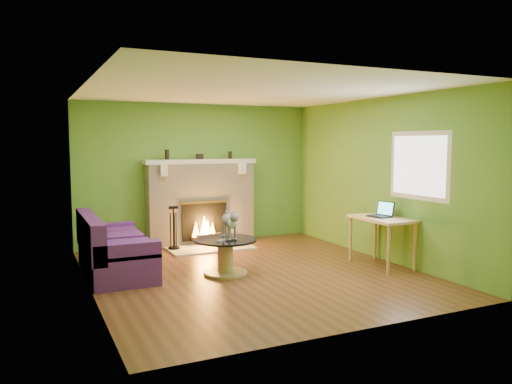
# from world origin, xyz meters

# --- Properties ---
(floor) EXTENTS (5.00, 5.00, 0.00)m
(floor) POSITION_xyz_m (0.00, 0.00, 0.00)
(floor) COLOR #522E17
(floor) RESTS_ON ground
(ceiling) EXTENTS (5.00, 5.00, 0.00)m
(ceiling) POSITION_xyz_m (0.00, 0.00, 2.60)
(ceiling) COLOR white
(ceiling) RESTS_ON wall_back
(wall_back) EXTENTS (5.00, 0.00, 5.00)m
(wall_back) POSITION_xyz_m (0.00, 2.50, 1.30)
(wall_back) COLOR #4F8A2D
(wall_back) RESTS_ON floor
(wall_front) EXTENTS (5.00, 0.00, 5.00)m
(wall_front) POSITION_xyz_m (0.00, -2.50, 1.30)
(wall_front) COLOR #4F8A2D
(wall_front) RESTS_ON floor
(wall_left) EXTENTS (0.00, 5.00, 5.00)m
(wall_left) POSITION_xyz_m (-2.25, 0.00, 1.30)
(wall_left) COLOR #4F8A2D
(wall_left) RESTS_ON floor
(wall_right) EXTENTS (0.00, 5.00, 5.00)m
(wall_right) POSITION_xyz_m (2.25, 0.00, 1.30)
(wall_right) COLOR #4F8A2D
(wall_right) RESTS_ON floor
(window_frame) EXTENTS (0.00, 1.20, 1.20)m
(window_frame) POSITION_xyz_m (2.24, -0.90, 1.55)
(window_frame) COLOR silver
(window_frame) RESTS_ON wall_right
(window_pane) EXTENTS (0.00, 1.06, 1.06)m
(window_pane) POSITION_xyz_m (2.23, -0.90, 1.55)
(window_pane) COLOR white
(window_pane) RESTS_ON wall_right
(fireplace) EXTENTS (2.10, 0.46, 1.58)m
(fireplace) POSITION_xyz_m (0.00, 2.32, 0.77)
(fireplace) COLOR beige
(fireplace) RESTS_ON floor
(hearth) EXTENTS (1.50, 0.75, 0.03)m
(hearth) POSITION_xyz_m (0.00, 1.80, 0.01)
(hearth) COLOR beige
(hearth) RESTS_ON floor
(mantel) EXTENTS (2.10, 0.28, 0.08)m
(mantel) POSITION_xyz_m (0.00, 2.30, 1.54)
(mantel) COLOR silver
(mantel) RESTS_ON fireplace
(sofa) EXTENTS (0.88, 1.91, 0.86)m
(sofa) POSITION_xyz_m (-1.86, 0.83, 0.33)
(sofa) COLOR #4C1B68
(sofa) RESTS_ON floor
(coffee_table) EXTENTS (0.90, 0.90, 0.51)m
(coffee_table) POSITION_xyz_m (-0.39, 0.10, 0.29)
(coffee_table) COLOR tan
(coffee_table) RESTS_ON floor
(desk) EXTENTS (0.59, 1.01, 0.75)m
(desk) POSITION_xyz_m (1.95, -0.47, 0.66)
(desk) COLOR tan
(desk) RESTS_ON floor
(cat) EXTENTS (0.31, 0.68, 0.41)m
(cat) POSITION_xyz_m (-0.31, 0.15, 0.71)
(cat) COLOR slate
(cat) RESTS_ON coffee_table
(remote_silver) EXTENTS (0.17, 0.13, 0.02)m
(remote_silver) POSITION_xyz_m (-0.49, -0.02, 0.52)
(remote_silver) COLOR gray
(remote_silver) RESTS_ON coffee_table
(remote_black) EXTENTS (0.17, 0.08, 0.02)m
(remote_black) POSITION_xyz_m (-0.37, -0.08, 0.52)
(remote_black) COLOR black
(remote_black) RESTS_ON coffee_table
(laptop) EXTENTS (0.33, 0.36, 0.24)m
(laptop) POSITION_xyz_m (1.93, -0.42, 0.87)
(laptop) COLOR black
(laptop) RESTS_ON desk
(fire_tools) EXTENTS (0.20, 0.20, 0.76)m
(fire_tools) POSITION_xyz_m (-0.63, 1.95, 0.41)
(fire_tools) COLOR black
(fire_tools) RESTS_ON hearth
(mantel_vase_left) EXTENTS (0.08, 0.08, 0.18)m
(mantel_vase_left) POSITION_xyz_m (-0.63, 2.33, 1.67)
(mantel_vase_left) COLOR black
(mantel_vase_left) RESTS_ON mantel
(mantel_vase_right) EXTENTS (0.07, 0.07, 0.14)m
(mantel_vase_right) POSITION_xyz_m (0.59, 2.33, 1.65)
(mantel_vase_right) COLOR black
(mantel_vase_right) RESTS_ON mantel
(mantel_box) EXTENTS (0.12, 0.08, 0.10)m
(mantel_box) POSITION_xyz_m (-0.01, 2.33, 1.63)
(mantel_box) COLOR black
(mantel_box) RESTS_ON mantel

